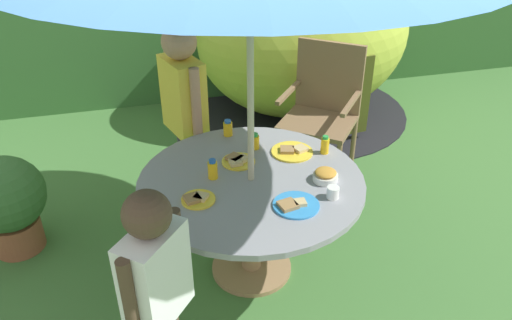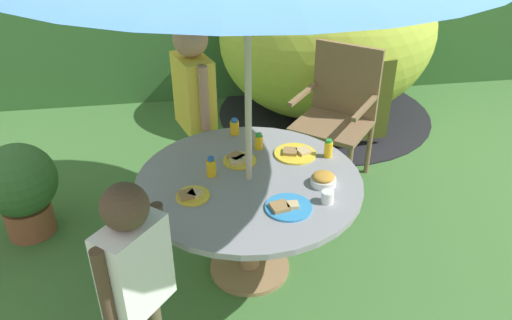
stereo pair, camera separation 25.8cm
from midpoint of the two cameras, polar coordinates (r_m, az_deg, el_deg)
ground_plane at (r=3.25m, az=1.59°, el=-12.45°), size 10.00×10.00×0.02m
garden_table at (r=2.89m, az=1.76°, el=-4.28°), size 1.29×1.29×0.68m
wooden_chair at (r=3.96m, az=11.23°, el=5.88°), size 0.73×0.72×1.05m
dome_tent at (r=4.93m, az=9.87°, el=13.70°), size 2.36×2.36×1.61m
potted_plant at (r=3.59m, az=-23.48°, el=-2.83°), size 0.49×0.49×0.67m
child_in_yellow_shirt at (r=3.43m, az=-4.95°, el=7.55°), size 0.29×0.44×1.35m
child_in_white_shirt at (r=2.20m, az=-10.37°, el=-12.12°), size 0.32×0.34×1.16m
snack_bowl at (r=2.80m, az=10.34°, el=-2.26°), size 0.14×0.14×0.07m
plate_center_front at (r=2.67m, az=-4.60°, el=-4.10°), size 0.18×0.18×0.03m
plate_front_edge at (r=3.07m, az=6.93°, el=0.73°), size 0.26×0.26×0.03m
plate_mid_right at (r=2.60m, az=6.46°, el=-5.44°), size 0.25×0.25×0.03m
plate_near_left at (r=2.97m, az=0.52°, el=-0.04°), size 0.20×0.20×0.03m
juice_bottle_near_right at (r=3.05m, az=10.67°, el=1.21°), size 0.05×0.05×0.12m
juice_bottle_far_left at (r=2.82m, az=-2.54°, el=-0.88°), size 0.06×0.06×0.12m
juice_bottle_far_right at (r=3.09m, az=2.70°, el=2.06°), size 0.05×0.05×0.11m
juice_bottle_center_back at (r=3.26m, az=-0.21°, el=3.73°), size 0.06×0.06×0.11m
cup_near at (r=2.66m, az=10.94°, el=-4.24°), size 0.07×0.07×0.07m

